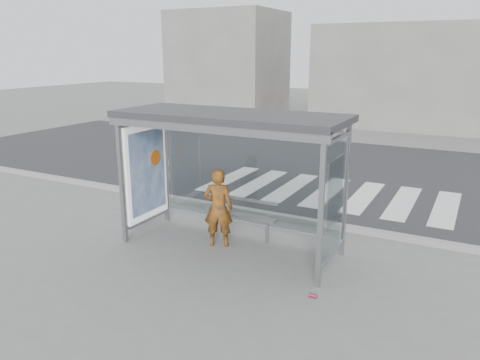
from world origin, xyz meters
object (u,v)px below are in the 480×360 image
(person, at_px, (218,208))
(soda_can, at_px, (313,296))
(bench, at_px, (240,214))
(bus_shelter, at_px, (214,145))

(person, xyz_separation_m, soda_can, (2.31, -1.09, -0.74))
(bench, bearing_deg, soda_can, -37.57)
(bus_shelter, relative_size, bench, 2.66)
(person, bearing_deg, bus_shelter, -45.74)
(bus_shelter, xyz_separation_m, bench, (0.28, 0.51, -1.49))
(person, xyz_separation_m, bench, (0.17, 0.56, -0.28))
(bench, bearing_deg, person, -107.24)
(bench, height_order, soda_can, bench)
(bench, distance_m, soda_can, 2.74)
(bus_shelter, distance_m, bench, 1.60)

